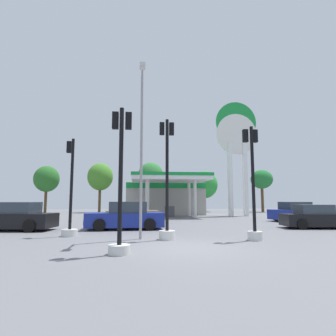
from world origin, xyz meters
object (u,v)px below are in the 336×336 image
(traffic_signal_1, at_px, (253,195))
(traffic_signal_3, at_px, (70,208))
(car_4, at_px, (297,212))
(tree_0, at_px, (47,179))
(station_pole_sign, at_px, (237,142))
(traffic_signal_2, at_px, (167,197))
(tree_1, at_px, (100,177))
(tree_4, at_px, (262,180))
(corner_streetlamp, at_px, (142,138))
(car_2, at_px, (316,218))
(tree_2, at_px, (151,176))
(car_1, at_px, (132,213))
(car_3, at_px, (126,217))
(traffic_signal_0, at_px, (120,196))
(tree_3, at_px, (205,185))
(car_0, at_px, (14,218))

(traffic_signal_1, height_order, traffic_signal_3, traffic_signal_1)
(car_4, distance_m, tree_0, 31.87)
(station_pole_sign, bearing_deg, traffic_signal_3, -132.03)
(traffic_signal_2, xyz_separation_m, tree_1, (-6.69, 27.60, 3.12))
(tree_4, relative_size, corner_streetlamp, 0.82)
(car_2, distance_m, tree_2, 26.52)
(car_1, relative_size, tree_1, 0.61)
(car_3, height_order, tree_0, tree_0)
(car_2, height_order, traffic_signal_0, traffic_signal_0)
(tree_2, bearing_deg, station_pole_sign, -51.16)
(car_4, distance_m, tree_3, 19.86)
(corner_streetlamp, bearing_deg, tree_0, 114.86)
(traffic_signal_0, xyz_separation_m, traffic_signal_1, (5.52, 2.50, 0.10))
(car_1, distance_m, car_4, 13.37)
(car_2, xyz_separation_m, tree_4, (7.33, 23.19, 4.07))
(traffic_signal_1, height_order, corner_streetlamp, corner_streetlamp)
(tree_1, relative_size, tree_2, 0.96)
(car_1, relative_size, traffic_signal_1, 0.85)
(traffic_signal_2, relative_size, tree_2, 0.74)
(car_0, xyz_separation_m, corner_streetlamp, (7.05, -4.40, 3.75))
(tree_1, xyz_separation_m, corner_streetlamp, (5.54, -27.54, -0.49))
(tree_0, bearing_deg, tree_4, -1.69)
(tree_2, bearing_deg, traffic_signal_3, -100.47)
(car_1, distance_m, tree_3, 21.66)
(traffic_signal_2, distance_m, tree_1, 28.57)
(car_0, distance_m, tree_1, 23.57)
(tree_0, bearing_deg, car_3, -62.75)
(traffic_signal_2, xyz_separation_m, tree_4, (16.82, 27.05, 2.87))
(traffic_signal_0, bearing_deg, tree_4, 58.25)
(car_0, distance_m, tree_3, 29.84)
(traffic_signal_2, distance_m, tree_4, 31.98)
(car_0, bearing_deg, tree_1, 86.28)
(car_1, height_order, car_2, car_1)
(tree_3, bearing_deg, corner_streetlamp, -108.84)
(tree_1, bearing_deg, traffic_signal_2, -76.38)
(car_2, xyz_separation_m, car_4, (2.10, 5.62, 0.06))
(corner_streetlamp, bearing_deg, car_0, 148.00)
(station_pole_sign, height_order, tree_4, station_pole_sign)
(tree_2, height_order, tree_3, tree_2)
(traffic_signal_0, bearing_deg, car_0, 130.12)
(car_2, bearing_deg, car_4, 69.49)
(car_1, relative_size, car_3, 0.93)
(corner_streetlamp, bearing_deg, car_2, 19.68)
(car_0, distance_m, traffic_signal_0, 9.93)
(traffic_signal_2, xyz_separation_m, corner_streetlamp, (-1.14, 0.06, 2.63))
(tree_4, distance_m, corner_streetlamp, 32.42)
(car_3, relative_size, tree_2, 0.63)
(tree_1, bearing_deg, car_4, -44.73)
(car_4, bearing_deg, corner_streetlamp, -143.51)
(tree_0, xyz_separation_m, tree_4, (30.89, -0.91, 0.09))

